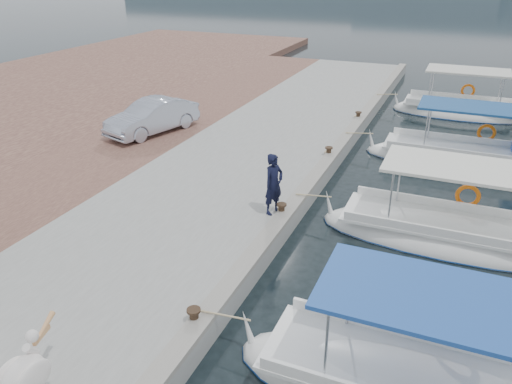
# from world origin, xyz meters

# --- Properties ---
(ground) EXTENTS (400.00, 400.00, 0.00)m
(ground) POSITION_xyz_m (0.00, 0.00, 0.00)
(ground) COLOR black
(ground) RESTS_ON ground
(concrete_quay) EXTENTS (6.00, 40.00, 0.50)m
(concrete_quay) POSITION_xyz_m (-3.00, 5.00, 0.25)
(concrete_quay) COLOR gray
(concrete_quay) RESTS_ON ground
(quay_curb) EXTENTS (0.44, 40.00, 0.12)m
(quay_curb) POSITION_xyz_m (-0.22, 5.00, 0.56)
(quay_curb) COLOR gray
(quay_curb) RESTS_ON concrete_quay
(cobblestone_strip) EXTENTS (4.00, 40.00, 0.50)m
(cobblestone_strip) POSITION_xyz_m (-8.00, 5.00, 0.25)
(cobblestone_strip) COLOR brown
(cobblestone_strip) RESTS_ON ground
(fishing_caique_c) EXTENTS (7.04, 2.21, 2.83)m
(fishing_caique_c) POSITION_xyz_m (4.11, 2.62, 0.12)
(fishing_caique_c) COLOR white
(fishing_caique_c) RESTS_ON ground
(fishing_caique_d) EXTENTS (8.02, 2.16, 2.83)m
(fishing_caique_d) POSITION_xyz_m (4.70, 8.90, 0.18)
(fishing_caique_d) COLOR white
(fishing_caique_d) RESTS_ON ground
(fishing_caique_e) EXTENTS (6.29, 2.35, 2.83)m
(fishing_caique_e) POSITION_xyz_m (3.74, 15.74, 0.12)
(fishing_caique_e) COLOR white
(fishing_caique_e) RESTS_ON ground
(mooring_bollards) EXTENTS (0.28, 20.28, 0.33)m
(mooring_bollards) POSITION_xyz_m (-0.35, 1.50, 0.69)
(mooring_bollards) COLOR black
(mooring_bollards) RESTS_ON concrete_quay
(pelican) EXTENTS (0.68, 1.48, 1.14)m
(pelican) POSITION_xyz_m (-1.84, -6.22, 1.09)
(pelican) COLOR tan
(pelican) RESTS_ON concrete_quay
(fisherman) EXTENTS (0.64, 0.75, 1.75)m
(fisherman) POSITION_xyz_m (-0.60, 1.51, 1.38)
(fisherman) COLOR black
(fisherman) RESTS_ON concrete_quay
(parked_car) EXTENTS (2.52, 4.30, 1.34)m
(parked_car) POSITION_xyz_m (-7.75, 6.34, 1.17)
(parked_car) COLOR #ADB4C6
(parked_car) RESTS_ON cobblestone_strip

